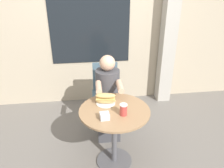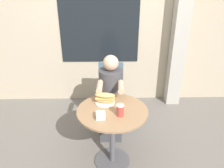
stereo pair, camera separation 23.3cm
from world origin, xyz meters
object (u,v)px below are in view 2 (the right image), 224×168
diner_chair (111,87)px  seated_diner (111,102)px  sandwich_on_plate (105,98)px  cafe_table (112,125)px  drink_cup (120,110)px

diner_chair → seated_diner: 0.35m
diner_chair → seated_diner: bearing=91.3°
sandwich_on_plate → cafe_table: bearing=-61.8°
seated_diner → drink_cup: bearing=99.4°
drink_cup → seated_diner: bearing=97.4°
sandwich_on_plate → seated_diner: bearing=80.3°
cafe_table → sandwich_on_plate: bearing=118.2°
cafe_table → seated_diner: seated_diner is taller
cafe_table → drink_cup: 0.28m
diner_chair → cafe_table: bearing=92.4°
seated_diner → sandwich_on_plate: (-0.07, -0.39, 0.27)m
cafe_table → drink_cup: drink_cup is taller
seated_diner → sandwich_on_plate: 0.48m
drink_cup → cafe_table: bearing=125.6°
cafe_table → diner_chair: diner_chair is taller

